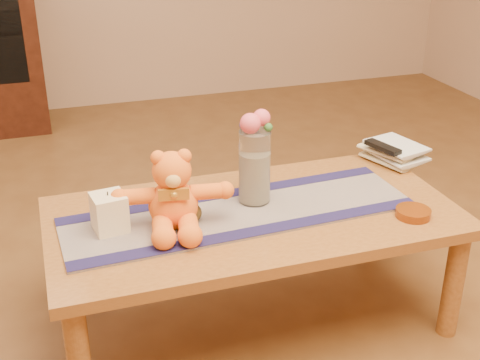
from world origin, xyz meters
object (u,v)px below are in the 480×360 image
object	(u,v)px
bronze_ball	(192,213)
book_bottom	(379,163)
teddy_bear	(173,190)
tv_remote	(383,147)
glass_vase	(254,167)
pillar_candle	(109,212)
amber_dish	(413,213)

from	to	relation	value
bronze_ball	book_bottom	xyz separation A→B (m)	(0.83, 0.23, -0.03)
teddy_bear	bronze_ball	size ratio (longest dim) A/B	5.90
bronze_ball	book_bottom	world-z (taller)	bronze_ball
tv_remote	teddy_bear	bearing A→B (deg)	176.99
tv_remote	glass_vase	bearing A→B (deg)	176.72
pillar_candle	tv_remote	world-z (taller)	pillar_candle
teddy_bear	book_bottom	xyz separation A→B (m)	(0.89, 0.23, -0.12)
glass_vase	amber_dish	distance (m)	0.56
teddy_bear	amber_dish	size ratio (longest dim) A/B	3.10
tv_remote	amber_dish	size ratio (longest dim) A/B	1.35
pillar_candle	tv_remote	xyz separation A→B (m)	(1.09, 0.19, 0.02)
tv_remote	book_bottom	bearing A→B (deg)	90.00
teddy_bear	pillar_candle	size ratio (longest dim) A/B	2.98
teddy_bear	tv_remote	bearing A→B (deg)	22.62
book_bottom	glass_vase	bearing A→B (deg)	174.67
pillar_candle	book_bottom	world-z (taller)	pillar_candle
bronze_ball	tv_remote	world-z (taller)	tv_remote
glass_vase	amber_dish	xyz separation A→B (m)	(0.48, -0.27, -0.12)
book_bottom	tv_remote	size ratio (longest dim) A/B	1.39
book_bottom	tv_remote	bearing A→B (deg)	-93.00
pillar_candle	bronze_ball	bearing A→B (deg)	-6.20
glass_vase	tv_remote	xyz separation A→B (m)	(0.58, 0.14, -0.05)
pillar_candle	tv_remote	distance (m)	1.11
teddy_bear	tv_remote	distance (m)	0.92
pillar_candle	glass_vase	xyz separation A→B (m)	(0.51, 0.05, 0.07)
pillar_candle	amber_dish	xyz separation A→B (m)	(0.99, -0.22, -0.06)
bronze_ball	glass_vase	bearing A→B (deg)	17.79
teddy_bear	book_bottom	distance (m)	0.92
teddy_bear	tv_remote	size ratio (longest dim) A/B	2.30
teddy_bear	glass_vase	size ratio (longest dim) A/B	1.41
glass_vase	bronze_ball	distance (m)	0.27
bronze_ball	tv_remote	size ratio (longest dim) A/B	0.39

